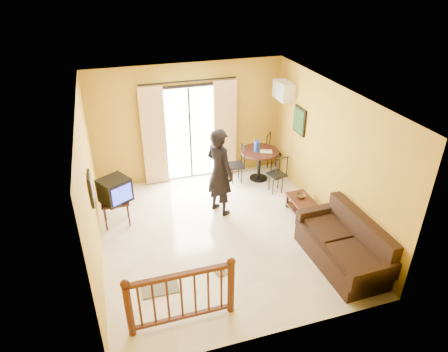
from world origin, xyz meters
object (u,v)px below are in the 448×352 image
object	(u,v)px
television	(115,190)
dining_table	(259,157)
sofa	(345,247)
coffee_table	(302,205)
standing_person	(220,172)

from	to	relation	value
television	dining_table	size ratio (longest dim) A/B	0.78
television	sofa	bearing A→B (deg)	-63.05
dining_table	coffee_table	bearing A→B (deg)	-80.10
television	sofa	world-z (taller)	television
sofa	standing_person	world-z (taller)	standing_person
coffee_table	standing_person	size ratio (longest dim) A/B	0.42
television	dining_table	bearing A→B (deg)	-15.49
standing_person	television	bearing A→B (deg)	57.89
television	standing_person	distance (m)	2.12
television	standing_person	world-z (taller)	standing_person
television	sofa	size ratio (longest dim) A/B	0.37
standing_person	coffee_table	bearing A→B (deg)	-139.25
coffee_table	dining_table	bearing A→B (deg)	99.90
television	standing_person	bearing A→B (deg)	-35.00
coffee_table	sofa	world-z (taller)	sofa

